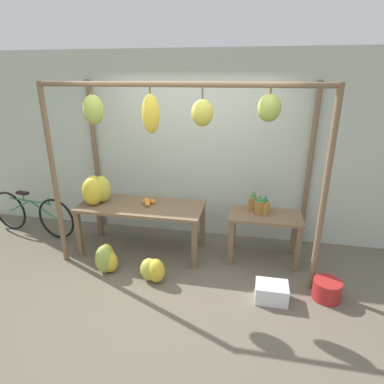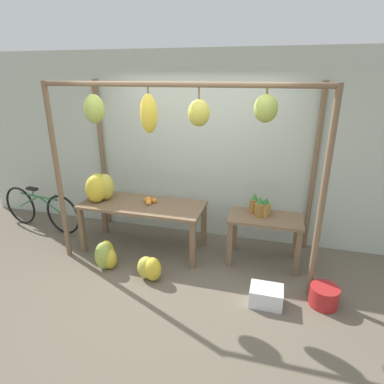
% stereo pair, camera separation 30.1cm
% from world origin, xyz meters
% --- Properties ---
extents(ground_plane, '(20.00, 20.00, 0.00)m').
position_xyz_m(ground_plane, '(0.00, 0.00, 0.00)').
color(ground_plane, '#665B4C').
extents(shop_wall_back, '(8.00, 0.08, 2.80)m').
position_xyz_m(shop_wall_back, '(0.00, 1.47, 1.40)').
color(shop_wall_back, '#B7C1B2').
rests_on(shop_wall_back, ground_plane).
extents(stall_awning, '(3.36, 1.27, 2.39)m').
position_xyz_m(stall_awning, '(-0.03, 0.46, 1.77)').
color(stall_awning, brown).
rests_on(stall_awning, ground_plane).
extents(display_table_main, '(1.76, 0.73, 0.72)m').
position_xyz_m(display_table_main, '(-0.66, 0.71, 0.62)').
color(display_table_main, brown).
rests_on(display_table_main, ground_plane).
extents(display_table_side, '(0.96, 0.54, 0.68)m').
position_xyz_m(display_table_side, '(1.06, 0.81, 0.53)').
color(display_table_side, brown).
rests_on(display_table_side, ground_plane).
extents(banana_pile_on_table, '(0.43, 0.46, 0.40)m').
position_xyz_m(banana_pile_on_table, '(-1.32, 0.68, 0.91)').
color(banana_pile_on_table, gold).
rests_on(banana_pile_on_table, display_table_main).
extents(orange_pile, '(0.18, 0.19, 0.09)m').
position_xyz_m(orange_pile, '(-0.58, 0.76, 0.76)').
color(orange_pile, orange).
rests_on(orange_pile, display_table_main).
extents(pineapple_cluster, '(0.29, 0.25, 0.28)m').
position_xyz_m(pineapple_cluster, '(0.98, 0.87, 0.79)').
color(pineapple_cluster, '#B27F38').
rests_on(pineapple_cluster, display_table_side).
extents(banana_pile_ground_left, '(0.37, 0.42, 0.39)m').
position_xyz_m(banana_pile_ground_left, '(-0.96, 0.11, 0.17)').
color(banana_pile_ground_left, gold).
rests_on(banana_pile_ground_left, ground_plane).
extents(banana_pile_ground_right, '(0.37, 0.31, 0.31)m').
position_xyz_m(banana_pile_ground_right, '(-0.29, 0.01, 0.15)').
color(banana_pile_ground_right, gold).
rests_on(banana_pile_ground_right, ground_plane).
extents(fruit_crate_white, '(0.37, 0.27, 0.21)m').
position_xyz_m(fruit_crate_white, '(1.16, -0.08, 0.10)').
color(fruit_crate_white, silver).
rests_on(fruit_crate_white, ground_plane).
extents(blue_bucket, '(0.32, 0.32, 0.23)m').
position_xyz_m(blue_bucket, '(1.79, 0.07, 0.12)').
color(blue_bucket, '#AD2323').
rests_on(blue_bucket, ground_plane).
extents(parked_bicycle, '(1.61, 0.27, 0.71)m').
position_xyz_m(parked_bicycle, '(-2.58, 0.87, 0.35)').
color(parked_bicycle, black).
rests_on(parked_bicycle, ground_plane).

